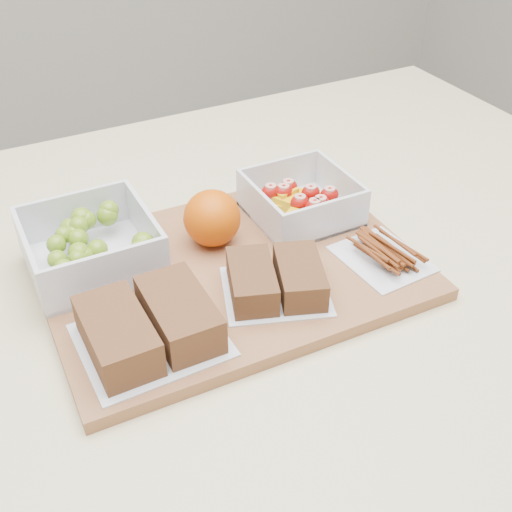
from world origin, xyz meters
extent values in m
cube|color=beige|center=(0.00, 0.00, 0.45)|extent=(1.20, 0.90, 0.90)
cube|color=#93603D|center=(-0.03, 0.00, 0.91)|extent=(0.43, 0.31, 0.02)
cube|color=silver|center=(-0.17, 0.07, 0.92)|extent=(0.14, 0.14, 0.01)
cube|color=silver|center=(-0.17, 0.14, 0.95)|extent=(0.14, 0.01, 0.06)
cube|color=silver|center=(-0.17, 0.00, 0.95)|extent=(0.14, 0.01, 0.06)
cube|color=silver|center=(-0.10, 0.07, 0.95)|extent=(0.01, 0.13, 0.06)
cube|color=silver|center=(-0.24, 0.07, 0.95)|extent=(0.01, 0.13, 0.06)
sphere|color=olive|center=(-0.18, 0.06, 0.94)|extent=(0.02, 0.02, 0.02)
sphere|color=olive|center=(-0.21, 0.05, 0.95)|extent=(0.02, 0.02, 0.02)
sphere|color=olive|center=(-0.17, 0.10, 0.95)|extent=(0.02, 0.02, 0.02)
sphere|color=olive|center=(-0.16, 0.07, 0.94)|extent=(0.02, 0.02, 0.02)
sphere|color=olive|center=(-0.20, 0.08, 0.95)|extent=(0.02, 0.02, 0.02)
sphere|color=olive|center=(-0.18, 0.06, 0.94)|extent=(0.02, 0.02, 0.02)
sphere|color=olive|center=(-0.19, 0.09, 0.95)|extent=(0.02, 0.02, 0.02)
sphere|color=olive|center=(-0.12, 0.03, 0.96)|extent=(0.03, 0.03, 0.03)
sphere|color=olive|center=(-0.13, 0.12, 0.95)|extent=(0.03, 0.03, 0.03)
sphere|color=olive|center=(-0.16, 0.12, 0.95)|extent=(0.03, 0.03, 0.03)
sphere|color=olive|center=(-0.21, 0.04, 0.95)|extent=(0.02, 0.02, 0.02)
sphere|color=olive|center=(-0.13, 0.12, 0.95)|extent=(0.02, 0.02, 0.02)
sphere|color=olive|center=(-0.17, 0.03, 0.94)|extent=(0.02, 0.02, 0.02)
sphere|color=olive|center=(-0.17, 0.11, 0.95)|extent=(0.02, 0.02, 0.02)
sphere|color=olive|center=(-0.18, 0.09, 0.95)|extent=(0.02, 0.02, 0.02)
sphere|color=olive|center=(-0.16, 0.11, 0.95)|extent=(0.02, 0.02, 0.02)
sphere|color=olive|center=(-0.13, 0.02, 0.95)|extent=(0.02, 0.02, 0.02)
sphere|color=olive|center=(-0.12, 0.02, 0.94)|extent=(0.02, 0.02, 0.02)
sphere|color=olive|center=(-0.18, 0.10, 0.95)|extent=(0.02, 0.02, 0.02)
sphere|color=olive|center=(-0.19, 0.05, 0.94)|extent=(0.02, 0.02, 0.02)
sphere|color=olive|center=(-0.18, 0.11, 0.94)|extent=(0.03, 0.03, 0.03)
cube|color=silver|center=(0.10, 0.05, 0.92)|extent=(0.12, 0.12, 0.00)
cube|color=silver|center=(0.10, 0.11, 0.94)|extent=(0.12, 0.00, 0.05)
cube|color=silver|center=(0.10, -0.01, 0.94)|extent=(0.12, 0.00, 0.05)
cube|color=silver|center=(0.16, 0.05, 0.94)|extent=(0.00, 0.11, 0.05)
cube|color=silver|center=(0.04, 0.05, 0.94)|extent=(0.00, 0.11, 0.05)
cube|color=#DBA30C|center=(0.10, 0.03, 0.93)|extent=(0.04, 0.04, 0.01)
cube|color=#DBA30C|center=(0.09, 0.07, 0.93)|extent=(0.04, 0.05, 0.01)
cube|color=#DBA30C|center=(0.11, 0.06, 0.93)|extent=(0.04, 0.05, 0.01)
cube|color=#DBA30C|center=(0.12, 0.07, 0.93)|extent=(0.04, 0.04, 0.01)
cube|color=#DBA30C|center=(0.08, 0.07, 0.94)|extent=(0.04, 0.04, 0.01)
cube|color=#DBA30C|center=(0.09, 0.07, 0.94)|extent=(0.03, 0.03, 0.01)
cube|color=#DBA30C|center=(0.07, 0.02, 0.94)|extent=(0.04, 0.04, 0.01)
cube|color=#DBA30C|center=(0.11, 0.03, 0.93)|extent=(0.03, 0.03, 0.01)
cube|color=#DBA30C|center=(0.09, 0.06, 0.93)|extent=(0.04, 0.04, 0.01)
ellipsoid|color=#A61308|center=(0.11, 0.05, 0.95)|extent=(0.02, 0.02, 0.02)
ellipsoid|color=#A61308|center=(0.11, 0.02, 0.95)|extent=(0.02, 0.02, 0.02)
ellipsoid|color=#A61308|center=(0.07, 0.08, 0.95)|extent=(0.02, 0.02, 0.02)
ellipsoid|color=#A61308|center=(0.13, 0.04, 0.95)|extent=(0.02, 0.02, 0.02)
ellipsoid|color=#A61308|center=(0.08, 0.07, 0.95)|extent=(0.02, 0.02, 0.02)
ellipsoid|color=#A61308|center=(0.10, 0.02, 0.95)|extent=(0.02, 0.02, 0.02)
ellipsoid|color=#A61308|center=(0.09, 0.04, 0.95)|extent=(0.02, 0.02, 0.02)
ellipsoid|color=#A61308|center=(0.09, 0.08, 0.95)|extent=(0.02, 0.02, 0.02)
sphere|color=#CD5004|center=(-0.03, 0.05, 0.95)|extent=(0.07, 0.07, 0.07)
cube|color=silver|center=(-0.15, -0.08, 0.92)|extent=(0.14, 0.13, 0.00)
cube|color=brown|center=(-0.18, -0.08, 0.94)|extent=(0.06, 0.11, 0.04)
cube|color=brown|center=(-0.12, -0.08, 0.94)|extent=(0.06, 0.11, 0.04)
cube|color=silver|center=(0.00, -0.07, 0.92)|extent=(0.14, 0.13, 0.00)
cube|color=brown|center=(-0.03, -0.06, 0.93)|extent=(0.07, 0.10, 0.03)
cube|color=brown|center=(0.02, -0.08, 0.93)|extent=(0.07, 0.10, 0.03)
cube|color=silver|center=(0.14, -0.07, 0.92)|extent=(0.09, 0.11, 0.00)
camera|label=1|loc=(-0.27, -0.54, 1.37)|focal=45.00mm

